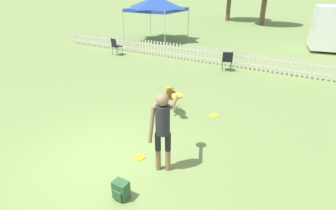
{
  "coord_description": "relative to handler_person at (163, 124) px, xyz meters",
  "views": [
    {
      "loc": [
        3.51,
        -3.39,
        3.51
      ],
      "look_at": [
        0.56,
        1.64,
        0.81
      ],
      "focal_mm": 28.0,
      "sensor_mm": 36.0,
      "label": 1
    }
  ],
  "objects": [
    {
      "name": "backpack_on_grass",
      "position": [
        -0.22,
        -1.1,
        -0.89
      ],
      "size": [
        0.28,
        0.23,
        0.36
      ],
      "color": "#2D5633",
      "rests_on": "ground_plane"
    },
    {
      "name": "folding_chair_green_right",
      "position": [
        -7.19,
        6.9,
        -0.53
      ],
      "size": [
        0.51,
        0.53,
        0.89
      ],
      "rotation": [
        0.0,
        0.0,
        2.93
      ],
      "color": "#333338",
      "rests_on": "ground_plane"
    },
    {
      "name": "canopy_tent_main",
      "position": [
        -7.45,
        11.41,
        1.28
      ],
      "size": [
        3.16,
        3.16,
        2.81
      ],
      "color": "silver",
      "rests_on": "ground_plane"
    },
    {
      "name": "frisbee_near_handler",
      "position": [
        0.03,
        2.79,
        -1.05
      ],
      "size": [
        0.23,
        0.23,
        0.02
      ],
      "color": "yellow",
      "rests_on": "ground_plane"
    },
    {
      "name": "leaping_dog",
      "position": [
        -1.13,
        2.27,
        -0.44
      ],
      "size": [
        0.64,
        1.06,
        1.04
      ],
      "rotation": [
        0.0,
        0.0,
        -2.68
      ],
      "color": "brown",
      "rests_on": "ground_plane"
    },
    {
      "name": "ground_plane",
      "position": [
        -1.19,
        -0.38,
        -1.06
      ],
      "size": [
        240.0,
        240.0,
        0.0
      ],
      "primitive_type": "plane",
      "color": "olive"
    },
    {
      "name": "folding_chair_center",
      "position": [
        -1.1,
        7.18,
        -0.54
      ],
      "size": [
        0.56,
        0.58,
        0.87
      ],
      "rotation": [
        0.0,
        0.0,
        3.48
      ],
      "color": "#333338",
      "rests_on": "ground_plane"
    },
    {
      "name": "frisbee_near_dog",
      "position": [
        -0.65,
        0.04,
        -1.05
      ],
      "size": [
        0.23,
        0.23,
        0.02
      ],
      "color": "yellow",
      "rests_on": "ground_plane"
    },
    {
      "name": "picket_fence",
      "position": [
        -1.19,
        7.86,
        -0.67
      ],
      "size": [
        21.19,
        0.04,
        0.78
      ],
      "color": "beige",
      "rests_on": "ground_plane"
    },
    {
      "name": "handler_person",
      "position": [
        0.0,
        0.0,
        0.0
      ],
      "size": [
        0.4,
        1.11,
        1.7
      ],
      "rotation": [
        0.0,
        0.0,
        0.46
      ],
      "color": "#8C664C",
      "rests_on": "ground_plane"
    }
  ]
}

